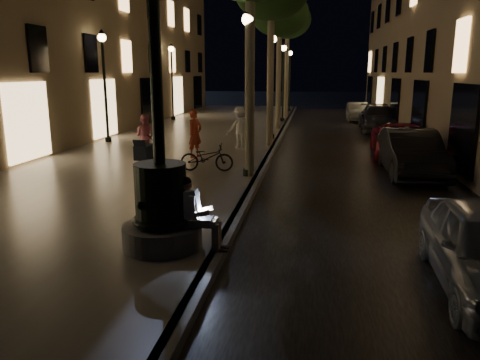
% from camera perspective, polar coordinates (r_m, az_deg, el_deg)
% --- Properties ---
extents(ground, '(120.00, 120.00, 0.00)m').
position_cam_1_polar(ground, '(20.86, 4.39, 4.10)').
color(ground, black).
rests_on(ground, ground).
extents(cobble_lane, '(6.00, 45.00, 0.02)m').
position_cam_1_polar(cobble_lane, '(20.85, 12.66, 3.84)').
color(cobble_lane, black).
rests_on(cobble_lane, ground).
extents(promenade, '(8.00, 45.00, 0.20)m').
position_cam_1_polar(promenade, '(21.51, -6.32, 4.60)').
color(promenade, slate).
rests_on(promenade, ground).
extents(curb_strip, '(0.25, 45.00, 0.20)m').
position_cam_1_polar(curb_strip, '(20.84, 4.40, 4.37)').
color(curb_strip, '#59595B').
rests_on(curb_strip, ground).
extents(fountain_lamppost, '(1.40, 1.40, 5.21)m').
position_cam_1_polar(fountain_lamppost, '(8.22, -9.64, -1.34)').
color(fountain_lamppost, '#59595B').
rests_on(fountain_lamppost, promenade).
extents(seated_man_laptop, '(0.91, 0.31, 1.28)m').
position_cam_1_polar(seated_man_laptop, '(8.14, -5.46, -3.75)').
color(seated_man_laptop, tan).
rests_on(seated_man_laptop, promenade).
extents(tree_third, '(3.00, 3.00, 7.20)m').
position_cam_1_polar(tree_third, '(25.78, 4.86, 19.47)').
color(tree_third, '#6B604C').
rests_on(tree_third, promenade).
extents(tree_far, '(3.00, 3.00, 7.50)m').
position_cam_1_polar(tree_far, '(31.76, 5.83, 18.76)').
color(tree_far, '#6B604C').
rests_on(tree_far, promenade).
extents(lamp_curb_a, '(0.36, 0.36, 4.81)m').
position_cam_1_polar(lamp_curb_a, '(13.67, 0.99, 13.07)').
color(lamp_curb_a, black).
rests_on(lamp_curb_a, promenade).
extents(lamp_curb_b, '(0.36, 0.36, 4.81)m').
position_cam_1_polar(lamp_curb_b, '(21.63, 3.95, 13.03)').
color(lamp_curb_b, black).
rests_on(lamp_curb_b, promenade).
extents(lamp_curb_c, '(0.36, 0.36, 4.81)m').
position_cam_1_polar(lamp_curb_c, '(29.60, 5.31, 13.00)').
color(lamp_curb_c, black).
rests_on(lamp_curb_c, promenade).
extents(lamp_curb_d, '(0.36, 0.36, 4.81)m').
position_cam_1_polar(lamp_curb_d, '(37.59, 6.09, 12.97)').
color(lamp_curb_d, black).
rests_on(lamp_curb_d, promenade).
extents(lamp_left_b, '(0.36, 0.36, 4.81)m').
position_cam_1_polar(lamp_left_b, '(21.50, -16.25, 12.56)').
color(lamp_left_b, black).
rests_on(lamp_left_b, promenade).
extents(lamp_left_c, '(0.36, 0.36, 4.81)m').
position_cam_1_polar(lamp_left_c, '(30.87, -8.31, 12.92)').
color(lamp_left_c, black).
rests_on(lamp_left_c, promenade).
extents(stroller, '(0.54, 1.07, 1.08)m').
position_cam_1_polar(stroller, '(15.17, -11.49, 3.34)').
color(stroller, black).
rests_on(stroller, promenade).
extents(car_second, '(1.57, 4.43, 1.46)m').
position_cam_1_polar(car_second, '(15.75, 20.14, 3.11)').
color(car_second, black).
rests_on(car_second, ground).
extents(car_third, '(2.43, 4.76, 1.29)m').
position_cam_1_polar(car_third, '(19.12, 19.14, 4.55)').
color(car_third, maroon).
rests_on(car_third, ground).
extents(car_rear, '(2.15, 4.92, 1.41)m').
position_cam_1_polar(car_rear, '(27.54, 16.47, 7.25)').
color(car_rear, '#313136').
rests_on(car_rear, ground).
extents(car_fifth, '(1.32, 3.72, 1.22)m').
position_cam_1_polar(car_fifth, '(32.83, 14.09, 8.08)').
color(car_fifth, '#9C9D98').
rests_on(car_fifth, ground).
extents(pedestrian_red, '(0.67, 0.75, 1.71)m').
position_cam_1_polar(pedestrian_red, '(17.02, -5.50, 5.65)').
color(pedestrian_red, '#B33A23').
rests_on(pedestrian_red, promenade).
extents(pedestrian_pink, '(0.80, 0.63, 1.59)m').
position_cam_1_polar(pedestrian_pink, '(17.10, -11.53, 5.27)').
color(pedestrian_pink, '#CB6B7D').
rests_on(pedestrian_pink, promenade).
extents(pedestrian_white, '(1.24, 1.01, 1.66)m').
position_cam_1_polar(pedestrian_white, '(19.15, -0.04, 6.46)').
color(pedestrian_white, silver).
rests_on(pedestrian_white, promenade).
extents(bicycle, '(1.69, 0.69, 0.87)m').
position_cam_1_polar(bicycle, '(14.59, -4.07, 2.77)').
color(bicycle, black).
rests_on(bicycle, promenade).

